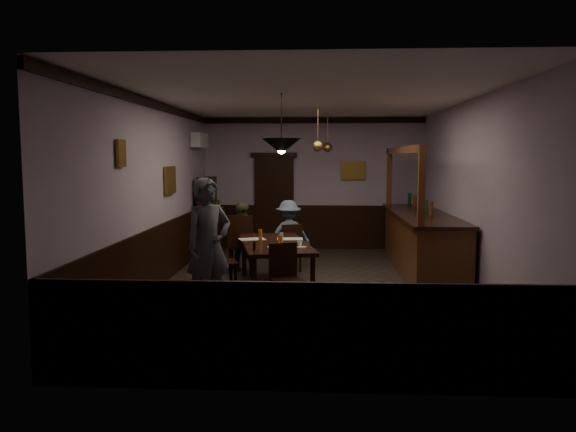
# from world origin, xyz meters

# --- Properties ---
(room) EXTENTS (5.01, 8.01, 3.01)m
(room) POSITION_xyz_m (0.00, 0.00, 1.50)
(room) COLOR #2D2621
(room) RESTS_ON ground
(dining_table) EXTENTS (1.42, 2.36, 0.75)m
(dining_table) POSITION_xyz_m (-0.57, -0.03, 0.69)
(dining_table) COLOR black
(dining_table) RESTS_ON ground
(chair_far_left) EXTENTS (0.48, 0.48, 1.06)m
(chair_far_left) POSITION_xyz_m (-1.28, 1.12, 0.58)
(chair_far_left) COLOR black
(chair_far_left) RESTS_ON ground
(chair_far_right) EXTENTS (0.47, 0.47, 0.89)m
(chair_far_right) POSITION_xyz_m (-0.38, 1.31, 0.49)
(chair_far_right) COLOR black
(chair_far_right) RESTS_ON ground
(chair_near) EXTENTS (0.53, 0.53, 0.93)m
(chair_near) POSITION_xyz_m (-0.32, -1.33, 0.51)
(chair_near) COLOR black
(chair_near) RESTS_ON ground
(chair_side) EXTENTS (0.56, 0.56, 1.02)m
(chair_side) POSITION_xyz_m (-1.44, -0.42, 0.56)
(chair_side) COLOR black
(chair_side) RESTS_ON ground
(person_standing) EXTENTS (0.79, 0.76, 1.83)m
(person_standing) POSITION_xyz_m (-1.35, -1.46, 0.91)
(person_standing) COLOR #4F4F5A
(person_standing) RESTS_ON ground
(person_seated_left) EXTENTS (0.65, 0.53, 1.27)m
(person_seated_left) POSITION_xyz_m (-1.32, 1.40, 0.63)
(person_seated_left) COLOR #505634
(person_seated_left) RESTS_ON ground
(person_seated_right) EXTENTS (0.94, 0.70, 1.30)m
(person_seated_right) POSITION_xyz_m (-0.44, 1.58, 0.65)
(person_seated_right) COLOR slate
(person_seated_right) RESTS_ON ground
(newspaper_left) EXTENTS (0.50, 0.42, 0.01)m
(newspaper_left) POSITION_xyz_m (-0.97, 0.26, 0.75)
(newspaper_left) COLOR silver
(newspaper_left) RESTS_ON dining_table
(newspaper_right) EXTENTS (0.45, 0.34, 0.01)m
(newspaper_right) POSITION_xyz_m (-0.35, 0.32, 0.75)
(newspaper_right) COLOR silver
(newspaper_right) RESTS_ON dining_table
(napkin) EXTENTS (0.18, 0.18, 0.00)m
(napkin) POSITION_xyz_m (-0.57, -0.25, 0.75)
(napkin) COLOR #DBAF50
(napkin) RESTS_ON dining_table
(saucer) EXTENTS (0.15, 0.15, 0.01)m
(saucer) POSITION_xyz_m (-0.13, -0.53, 0.76)
(saucer) COLOR white
(saucer) RESTS_ON dining_table
(coffee_cup) EXTENTS (0.09, 0.09, 0.07)m
(coffee_cup) POSITION_xyz_m (-0.16, -0.46, 0.80)
(coffee_cup) COLOR white
(coffee_cup) RESTS_ON saucer
(pastry_plate) EXTENTS (0.22, 0.22, 0.01)m
(pastry_plate) POSITION_xyz_m (-0.53, -0.56, 0.76)
(pastry_plate) COLOR white
(pastry_plate) RESTS_ON dining_table
(pastry_ring_a) EXTENTS (0.13, 0.13, 0.04)m
(pastry_ring_a) POSITION_xyz_m (-0.54, -0.61, 0.79)
(pastry_ring_a) COLOR #C68C47
(pastry_ring_a) RESTS_ON pastry_plate
(pastry_ring_b) EXTENTS (0.13, 0.13, 0.04)m
(pastry_ring_b) POSITION_xyz_m (-0.51, -0.59, 0.79)
(pastry_ring_b) COLOR #C68C47
(pastry_ring_b) RESTS_ON pastry_plate
(soda_can) EXTENTS (0.07, 0.07, 0.12)m
(soda_can) POSITION_xyz_m (-0.48, -0.12, 0.81)
(soda_can) COLOR orange
(soda_can) RESTS_ON dining_table
(beer_glass) EXTENTS (0.06, 0.06, 0.20)m
(beer_glass) POSITION_xyz_m (-0.81, 0.01, 0.85)
(beer_glass) COLOR #BF721E
(beer_glass) RESTS_ON dining_table
(water_glass) EXTENTS (0.06, 0.06, 0.15)m
(water_glass) POSITION_xyz_m (-0.47, -0.00, 0.82)
(water_glass) COLOR silver
(water_glass) RESTS_ON dining_table
(pepper_mill) EXTENTS (0.04, 0.04, 0.14)m
(pepper_mill) POSITION_xyz_m (-0.81, -0.85, 0.82)
(pepper_mill) COLOR black
(pepper_mill) RESTS_ON dining_table
(sideboard) EXTENTS (0.45, 1.27, 1.68)m
(sideboard) POSITION_xyz_m (-2.21, 2.94, 0.67)
(sideboard) COLOR black
(sideboard) RESTS_ON ground
(bar_counter) EXTENTS (0.95, 4.07, 2.28)m
(bar_counter) POSITION_xyz_m (1.99, 1.39, 0.58)
(bar_counter) COLOR #512915
(bar_counter) RESTS_ON ground
(door_back) EXTENTS (0.90, 0.06, 2.10)m
(door_back) POSITION_xyz_m (-0.90, 3.95, 1.05)
(door_back) COLOR black
(door_back) RESTS_ON ground
(ac_unit) EXTENTS (0.20, 0.85, 0.30)m
(ac_unit) POSITION_xyz_m (-2.38, 2.90, 2.45)
(ac_unit) COLOR white
(ac_unit) RESTS_ON ground
(picture_left_small) EXTENTS (0.04, 0.28, 0.36)m
(picture_left_small) POSITION_xyz_m (-2.46, -1.60, 2.15)
(picture_left_small) COLOR olive
(picture_left_small) RESTS_ON ground
(picture_left_large) EXTENTS (0.04, 0.62, 0.48)m
(picture_left_large) POSITION_xyz_m (-2.46, 0.80, 1.70)
(picture_left_large) COLOR olive
(picture_left_large) RESTS_ON ground
(picture_back) EXTENTS (0.55, 0.04, 0.42)m
(picture_back) POSITION_xyz_m (0.90, 3.96, 1.80)
(picture_back) COLOR olive
(picture_back) RESTS_ON ground
(pendant_iron) EXTENTS (0.56, 0.56, 0.86)m
(pendant_iron) POSITION_xyz_m (-0.41, -0.81, 2.25)
(pendant_iron) COLOR black
(pendant_iron) RESTS_ON ground
(pendant_brass_mid) EXTENTS (0.20, 0.20, 0.81)m
(pendant_brass_mid) POSITION_xyz_m (0.10, 1.41, 2.30)
(pendant_brass_mid) COLOR #BF8C3F
(pendant_brass_mid) RESTS_ON ground
(pendant_brass_far) EXTENTS (0.20, 0.20, 0.81)m
(pendant_brass_far) POSITION_xyz_m (0.30, 2.89, 2.30)
(pendant_brass_far) COLOR #BF8C3F
(pendant_brass_far) RESTS_ON ground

